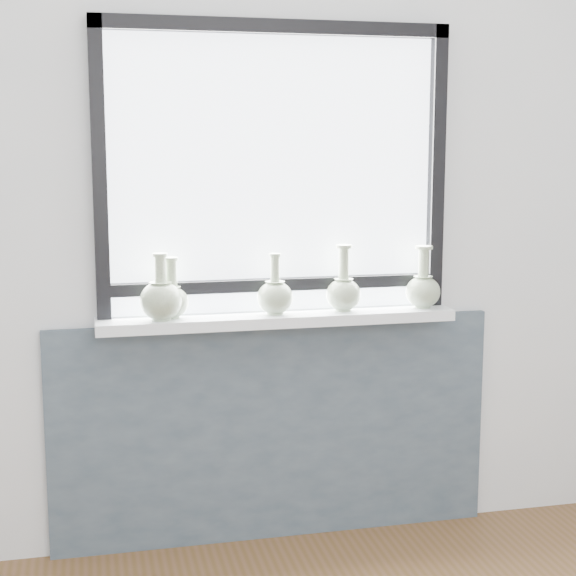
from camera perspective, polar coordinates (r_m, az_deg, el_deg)
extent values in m
cube|color=silver|center=(3.28, -1.03, 5.54)|extent=(3.60, 0.02, 2.60)
cube|color=#4D5A66|center=(3.42, -0.88, -9.18)|extent=(1.70, 0.03, 0.86)
cube|color=white|center=(3.24, -0.64, -2.00)|extent=(1.32, 0.18, 0.04)
cube|color=black|center=(3.16, -12.11, 7.46)|extent=(0.05, 0.06, 1.05)
cube|color=black|center=(3.42, 9.55, 7.66)|extent=(0.05, 0.06, 1.05)
cube|color=black|center=(3.25, -0.87, 16.54)|extent=(1.30, 0.06, 0.05)
cube|color=black|center=(3.27, -0.83, 0.23)|extent=(1.20, 0.05, 0.04)
cube|color=white|center=(3.25, -0.94, 7.27)|extent=(1.20, 0.01, 1.00)
cylinder|color=#A4B794|center=(3.15, -8.19, -1.99)|extent=(0.07, 0.07, 0.01)
ellipsoid|color=#A4B794|center=(3.13, -8.21, -0.82)|extent=(0.15, 0.15, 0.14)
cone|color=#A4B794|center=(3.13, -8.24, 0.13)|extent=(0.08, 0.08, 0.03)
cylinder|color=#A4B794|center=(3.12, -8.26, 1.05)|extent=(0.04, 0.04, 0.11)
cylinder|color=#A4B794|center=(3.11, -8.28, 2.13)|extent=(0.05, 0.05, 0.01)
cylinder|color=#A4B794|center=(3.18, -7.50, -1.85)|extent=(0.05, 0.05, 0.01)
ellipsoid|color=#A4B794|center=(3.17, -7.52, -0.93)|extent=(0.12, 0.12, 0.11)
cone|color=#A4B794|center=(3.16, -7.54, -0.16)|extent=(0.07, 0.07, 0.03)
cylinder|color=#A4B794|center=(3.16, -7.56, 0.77)|extent=(0.04, 0.04, 0.11)
cylinder|color=#A4B794|center=(3.15, -7.58, 1.87)|extent=(0.05, 0.05, 0.01)
cylinder|color=#A4B794|center=(3.22, -0.84, -1.63)|extent=(0.06, 0.06, 0.01)
ellipsoid|color=#A4B794|center=(3.21, -0.84, -0.63)|extent=(0.13, 0.13, 0.12)
cone|color=#A4B794|center=(3.21, -0.85, 0.19)|extent=(0.07, 0.07, 0.03)
cylinder|color=#A4B794|center=(3.20, -0.85, 1.08)|extent=(0.03, 0.03, 0.11)
cylinder|color=#A4B794|center=(3.19, -0.85, 2.15)|extent=(0.04, 0.04, 0.01)
cylinder|color=#A4B794|center=(3.30, 3.60, -1.40)|extent=(0.06, 0.06, 0.01)
ellipsoid|color=#A4B794|center=(3.29, 3.61, -0.44)|extent=(0.13, 0.13, 0.12)
cone|color=#A4B794|center=(3.28, 3.62, 0.36)|extent=(0.07, 0.07, 0.03)
cylinder|color=#A4B794|center=(3.27, 3.63, 1.45)|extent=(0.04, 0.04, 0.13)
cylinder|color=#A4B794|center=(3.26, 3.64, 2.70)|extent=(0.06, 0.06, 0.01)
cylinder|color=#A4B794|center=(3.39, 8.69, -1.19)|extent=(0.06, 0.06, 0.01)
ellipsoid|color=#A4B794|center=(3.38, 8.71, -0.25)|extent=(0.13, 0.13, 0.12)
cone|color=#A4B794|center=(3.37, 8.73, 0.52)|extent=(0.07, 0.07, 0.03)
cylinder|color=#A4B794|center=(3.36, 8.75, 1.49)|extent=(0.04, 0.04, 0.12)
cylinder|color=#A4B794|center=(3.36, 8.78, 2.61)|extent=(0.07, 0.07, 0.01)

